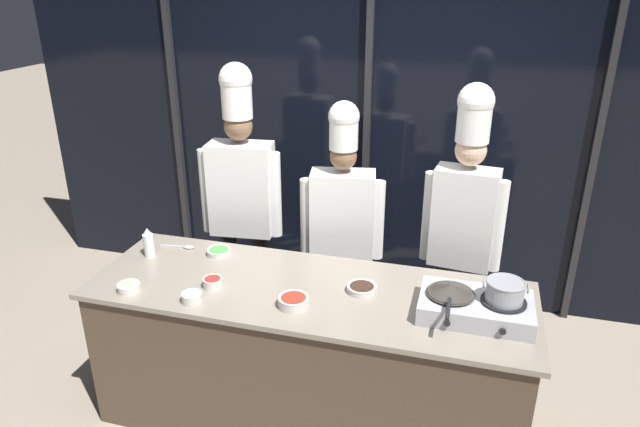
# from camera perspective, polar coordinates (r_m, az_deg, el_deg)

# --- Properties ---
(ground_plane) EXTENTS (24.00, 24.00, 0.00)m
(ground_plane) POSITION_cam_1_polar(r_m,az_deg,el_deg) (3.72, -1.10, -19.44)
(ground_plane) COLOR gray
(window_wall_back) EXTENTS (5.75, 0.09, 2.70)m
(window_wall_back) POSITION_cam_1_polar(r_m,az_deg,el_deg) (4.49, 4.79, 7.89)
(window_wall_back) COLOR black
(window_wall_back) RESTS_ON ground_plane
(demo_counter) EXTENTS (2.47, 0.83, 0.89)m
(demo_counter) POSITION_cam_1_polar(r_m,az_deg,el_deg) (3.44, -1.16, -13.92)
(demo_counter) COLOR #4C3D2D
(demo_counter) RESTS_ON ground_plane
(portable_stove) EXTENTS (0.56, 0.37, 0.11)m
(portable_stove) POSITION_cam_1_polar(r_m,az_deg,el_deg) (3.03, 15.29, -8.98)
(portable_stove) COLOR #B2B5BA
(portable_stove) RESTS_ON demo_counter
(frying_pan) EXTENTS (0.25, 0.43, 0.05)m
(frying_pan) POSITION_cam_1_polar(r_m,az_deg,el_deg) (2.99, 12.96, -7.44)
(frying_pan) COLOR #38332D
(frying_pan) RESTS_ON portable_stove
(stock_pot) EXTENTS (0.22, 0.19, 0.11)m
(stock_pot) POSITION_cam_1_polar(r_m,az_deg,el_deg) (2.98, 18.02, -7.33)
(stock_pot) COLOR #93969B
(stock_pot) RESTS_ON portable_stove
(squeeze_bottle_clear) EXTENTS (0.06, 0.06, 0.19)m
(squeeze_bottle_clear) POSITION_cam_1_polar(r_m,az_deg,el_deg) (3.65, -16.77, -2.83)
(squeeze_bottle_clear) COLOR white
(squeeze_bottle_clear) RESTS_ON demo_counter
(prep_bowl_soy_glaze) EXTENTS (0.17, 0.17, 0.04)m
(prep_bowl_soy_glaze) POSITION_cam_1_polar(r_m,az_deg,el_deg) (3.16, 4.20, -7.44)
(prep_bowl_soy_glaze) COLOR silver
(prep_bowl_soy_glaze) RESTS_ON demo_counter
(prep_bowl_shrimp) EXTENTS (0.12, 0.12, 0.05)m
(prep_bowl_shrimp) POSITION_cam_1_polar(r_m,az_deg,el_deg) (3.32, -18.59, -6.96)
(prep_bowl_shrimp) COLOR silver
(prep_bowl_shrimp) RESTS_ON demo_counter
(prep_bowl_scallions) EXTENTS (0.15, 0.15, 0.04)m
(prep_bowl_scallions) POSITION_cam_1_polar(r_m,az_deg,el_deg) (3.60, -10.08, -3.74)
(prep_bowl_scallions) COLOR silver
(prep_bowl_scallions) RESTS_ON demo_counter
(prep_bowl_garlic) EXTENTS (0.11, 0.11, 0.05)m
(prep_bowl_garlic) POSITION_cam_1_polar(r_m,az_deg,el_deg) (3.13, -12.70, -8.11)
(prep_bowl_garlic) COLOR silver
(prep_bowl_garlic) RESTS_ON demo_counter
(prep_bowl_bell_pepper) EXTENTS (0.11, 0.11, 0.05)m
(prep_bowl_bell_pepper) POSITION_cam_1_polar(r_m,az_deg,el_deg) (3.24, -10.69, -6.74)
(prep_bowl_bell_pepper) COLOR silver
(prep_bowl_bell_pepper) RESTS_ON demo_counter
(prep_bowl_chili_flakes) EXTENTS (0.16, 0.16, 0.06)m
(prep_bowl_chili_flakes) POSITION_cam_1_polar(r_m,az_deg,el_deg) (3.02, -2.67, -8.72)
(prep_bowl_chili_flakes) COLOR silver
(prep_bowl_chili_flakes) RESTS_ON demo_counter
(serving_spoon_slotted) EXTENTS (0.23, 0.06, 0.02)m
(serving_spoon_slotted) POSITION_cam_1_polar(r_m,az_deg,el_deg) (3.73, -13.44, -3.26)
(serving_spoon_slotted) COLOR #B2B5BA
(serving_spoon_slotted) RESTS_ON demo_counter
(chef_head) EXTENTS (0.57, 0.27, 1.99)m
(chef_head) POSITION_cam_1_polar(r_m,az_deg,el_deg) (3.98, -7.85, 2.69)
(chef_head) COLOR #232326
(chef_head) RESTS_ON ground_plane
(chef_sous) EXTENTS (0.55, 0.29, 1.78)m
(chef_sous) POSITION_cam_1_polar(r_m,az_deg,el_deg) (3.80, 2.24, -0.19)
(chef_sous) COLOR #4C4C51
(chef_sous) RESTS_ON ground_plane
(chef_line) EXTENTS (0.50, 0.24, 1.94)m
(chef_line) POSITION_cam_1_polar(r_m,az_deg,el_deg) (3.63, 14.23, 0.24)
(chef_line) COLOR #2D3856
(chef_line) RESTS_ON ground_plane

